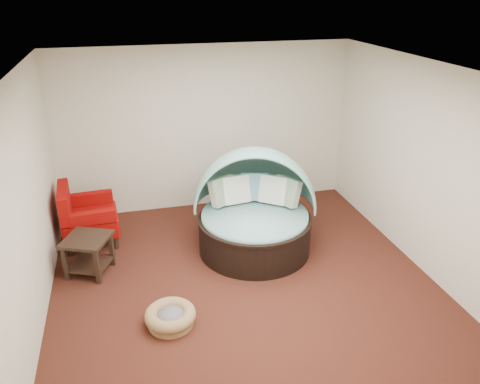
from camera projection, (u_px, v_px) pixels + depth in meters
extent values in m
plane|color=#451F13|center=(243.00, 281.00, 6.33)|extent=(5.00, 5.00, 0.00)
plane|color=beige|center=(206.00, 129.00, 7.96)|extent=(5.00, 0.00, 5.00)
plane|color=beige|center=(328.00, 314.00, 3.54)|extent=(5.00, 0.00, 5.00)
plane|color=beige|center=(26.00, 208.00, 5.19)|extent=(0.00, 5.00, 5.00)
plane|color=beige|center=(422.00, 168.00, 6.31)|extent=(0.00, 5.00, 5.00)
plane|color=white|center=(244.00, 70.00, 5.17)|extent=(5.00, 5.00, 0.00)
cylinder|color=black|center=(254.00, 235.00, 6.96)|extent=(2.02, 2.02, 0.50)
cylinder|color=black|center=(255.00, 219.00, 6.85)|extent=(2.05, 2.05, 0.05)
cylinder|color=#92CED1|center=(255.00, 217.00, 6.83)|extent=(1.91, 1.91, 0.11)
cube|color=#3A6F4D|center=(223.00, 191.00, 6.99)|extent=(0.48, 0.42, 0.44)
cube|color=silver|center=(236.00, 190.00, 7.04)|extent=(0.45, 0.29, 0.44)
cube|color=#65A1B0|center=(255.00, 187.00, 7.13)|extent=(0.47, 0.34, 0.44)
cube|color=silver|center=(273.00, 190.00, 7.03)|extent=(0.48, 0.45, 0.44)
cube|color=#3A6F4D|center=(287.00, 191.00, 6.98)|extent=(0.42, 0.48, 0.44)
cylinder|color=olive|center=(171.00, 322.00, 5.52)|extent=(0.68, 0.68, 0.06)
torus|color=olive|center=(170.00, 315.00, 5.47)|extent=(0.77, 0.77, 0.15)
cylinder|color=slate|center=(170.00, 316.00, 5.48)|extent=(0.46, 0.46, 0.09)
cylinder|color=black|center=(70.00, 249.00, 6.87)|extent=(0.08, 0.08, 0.20)
cylinder|color=black|center=(71.00, 229.00, 7.44)|extent=(0.08, 0.08, 0.20)
cylinder|color=black|center=(116.00, 242.00, 7.06)|extent=(0.08, 0.08, 0.20)
cylinder|color=black|center=(113.00, 223.00, 7.62)|extent=(0.08, 0.08, 0.20)
cube|color=#7E0602|center=(91.00, 222.00, 7.15)|extent=(0.87, 0.87, 0.28)
cube|color=#7E0602|center=(64.00, 202.00, 6.90)|extent=(0.20, 0.82, 0.48)
cube|color=#7E0602|center=(93.00, 218.00, 6.76)|extent=(0.66, 0.17, 0.20)
cube|color=#7E0602|center=(91.00, 198.00, 7.37)|extent=(0.66, 0.17, 0.20)
cube|color=black|center=(87.00, 239.00, 6.30)|extent=(0.75, 0.75, 0.05)
cube|color=black|center=(90.00, 264.00, 6.46)|extent=(0.66, 0.66, 0.03)
cube|color=black|center=(66.00, 264.00, 6.24)|extent=(0.08, 0.08, 0.50)
cube|color=black|center=(82.00, 247.00, 6.65)|extent=(0.08, 0.08, 0.50)
cube|color=black|center=(97.00, 267.00, 6.17)|extent=(0.08, 0.08, 0.50)
cube|color=black|center=(112.00, 249.00, 6.58)|extent=(0.08, 0.08, 0.50)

